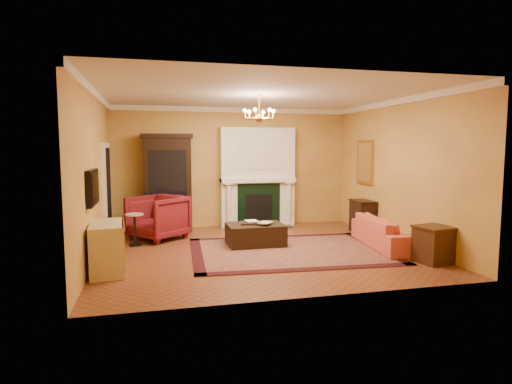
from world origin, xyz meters
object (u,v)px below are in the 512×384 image
object	(u,v)px
wingback_armchair	(158,215)
coral_sofa	(388,227)
console_table	(362,217)
leather_ottoman	(255,234)
china_cabinet	(168,185)
pedestal_table	(135,227)
end_table	(434,245)
commode	(107,248)

from	to	relation	value
wingback_armchair	coral_sofa	xyz separation A→B (m)	(4.49, -1.88, -0.12)
console_table	leather_ottoman	distance (m)	2.84
china_cabinet	leather_ottoman	distance (m)	2.80
china_cabinet	pedestal_table	size ratio (longest dim) A/B	3.38
coral_sofa	pedestal_table	bearing A→B (deg)	81.98
end_table	console_table	xyz separation A→B (m)	(0.06, 2.72, 0.06)
pedestal_table	coral_sofa	distance (m)	5.13
commode	end_table	world-z (taller)	commode
china_cabinet	console_table	distance (m)	4.70
wingback_armchair	coral_sofa	distance (m)	4.87
coral_sofa	console_table	size ratio (longest dim) A/B	2.80
china_cabinet	pedestal_table	world-z (taller)	china_cabinet
leather_ottoman	commode	bearing A→B (deg)	-154.70
end_table	coral_sofa	bearing A→B (deg)	96.35
wingback_armchair	console_table	xyz separation A→B (m)	(4.69, -0.40, -0.16)
end_table	console_table	distance (m)	2.72
coral_sofa	china_cabinet	bearing A→B (deg)	63.02
coral_sofa	console_table	world-z (taller)	coral_sofa
china_cabinet	pedestal_table	xyz separation A→B (m)	(-0.73, -1.52, -0.73)
wingback_armchair	leather_ottoman	distance (m)	2.23
china_cabinet	end_table	bearing A→B (deg)	-41.12
coral_sofa	leather_ottoman	bearing A→B (deg)	79.71
commode	leather_ottoman	distance (m)	3.05
commode	leather_ottoman	bearing A→B (deg)	20.91
coral_sofa	end_table	world-z (taller)	coral_sofa
end_table	console_table	bearing A→B (deg)	88.74
wingback_armchair	china_cabinet	bearing A→B (deg)	124.54
wingback_armchair	end_table	distance (m)	5.59
coral_sofa	console_table	xyz separation A→B (m)	(0.20, 1.48, -0.04)
wingback_armchair	leather_ottoman	bearing A→B (deg)	20.33
china_cabinet	commode	xyz separation A→B (m)	(-1.08, -3.35, -0.71)
china_cabinet	console_table	world-z (taller)	china_cabinet
end_table	pedestal_table	bearing A→B (deg)	153.09
pedestal_table	commode	distance (m)	1.87
coral_sofa	console_table	distance (m)	1.49
pedestal_table	end_table	size ratio (longest dim) A/B	1.08
leather_ottoman	pedestal_table	bearing A→B (deg)	167.51
commode	end_table	size ratio (longest dim) A/B	1.75
china_cabinet	pedestal_table	distance (m)	1.84
pedestal_table	end_table	distance (m)	5.71
pedestal_table	commode	world-z (taller)	commode
console_table	end_table	bearing A→B (deg)	-88.35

